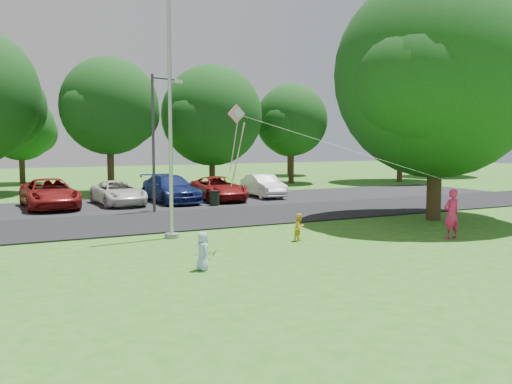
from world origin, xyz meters
name	(u,v)px	position (x,y,z in m)	size (l,w,h in m)	color
ground	(335,254)	(0.00, 0.00, 0.00)	(120.00, 120.00, 0.00)	#2C6A1C
park_road	(218,217)	(0.00, 9.00, 0.03)	(60.00, 6.00, 0.06)	black
parking_strip	(171,203)	(0.00, 15.50, 0.03)	(42.00, 7.00, 0.06)	black
flagpole	(170,120)	(-3.50, 5.00, 4.17)	(0.50, 0.50, 10.00)	#B7BABF
street_lamp	(157,130)	(-1.78, 12.07, 3.92)	(1.75, 0.83, 6.52)	#3F3F44
trash_can	(215,199)	(1.52, 13.00, 0.41)	(0.52, 0.52, 0.82)	black
big_tree	(437,80)	(7.99, 4.12, 5.99)	(9.38, 8.74, 10.57)	#332316
tree_row	(151,107)	(1.59, 24.23, 5.71)	(64.35, 11.94, 10.88)	#332316
horizon_trees	(147,130)	(4.06, 33.88, 4.30)	(77.46, 7.20, 7.02)	#332316
parked_cars	(152,190)	(-1.04, 15.55, 0.76)	(14.15, 5.45, 1.48)	maroon
woman	(452,214)	(5.23, 0.40, 0.88)	(0.64, 0.42, 1.75)	#DB1D5F
child_yellow	(300,227)	(0.23, 2.43, 0.48)	(0.46, 0.36, 0.95)	yellow
child_blue	(203,251)	(-4.38, -0.19, 0.52)	(0.51, 0.33, 1.04)	#9ABDED
kite	(244,130)	(-2.11, 1.98, 3.79)	(7.86, 1.89, 2.59)	pink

